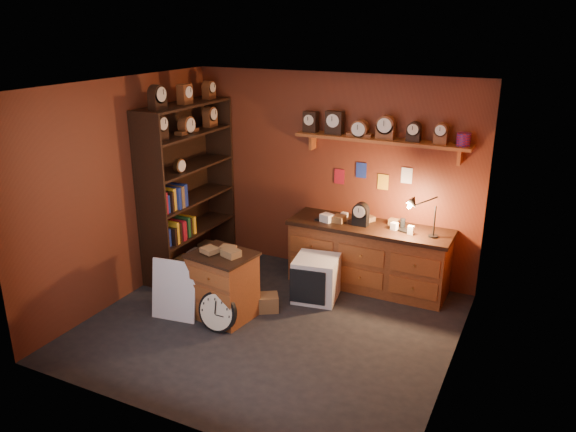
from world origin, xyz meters
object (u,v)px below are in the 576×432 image
(workbench, at_px, (368,253))
(big_round_clock, at_px, (217,312))
(shelving_unit, at_px, (186,181))
(low_cabinet, at_px, (223,283))

(workbench, height_order, big_round_clock, workbench)
(workbench, bearing_deg, shelving_unit, -168.63)
(shelving_unit, xyz_separation_m, low_cabinet, (1.19, -1.01, -0.82))
(shelving_unit, bearing_deg, big_round_clock, -45.20)
(workbench, relative_size, low_cabinet, 2.35)
(shelving_unit, height_order, workbench, shelving_unit)
(big_round_clock, bearing_deg, workbench, 57.38)
(shelving_unit, bearing_deg, low_cabinet, -40.25)
(workbench, relative_size, big_round_clock, 4.39)
(shelving_unit, xyz_separation_m, big_round_clock, (1.30, -1.31, -1.02))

